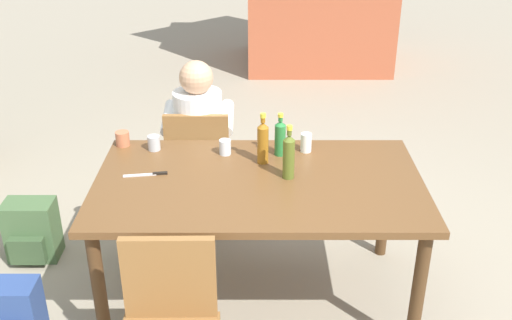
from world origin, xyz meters
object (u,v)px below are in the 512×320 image
(chair_far_left, at_px, (197,161))
(person_in_white_shirt, at_px, (197,132))
(cup_steel, at_px, (151,143))
(bottle_green, at_px, (277,137))
(bottle_olive, at_px, (286,155))
(dining_table, at_px, (256,194))
(cup_white, at_px, (303,142))
(cup_terracotta, at_px, (120,139))
(cup_glass, at_px, (222,147))
(table_knife, at_px, (146,175))
(backpack_by_near_side, at_px, (29,232))
(backpack_by_far_side, at_px, (10,319))
(bottle_amber, at_px, (260,142))

(chair_far_left, relative_size, person_in_white_shirt, 0.74)
(cup_steel, bearing_deg, person_in_white_shirt, 67.97)
(chair_far_left, distance_m, bottle_green, 0.83)
(bottle_olive, height_order, cup_steel, bottle_olive)
(dining_table, height_order, bottle_olive, bottle_olive)
(cup_white, xyz_separation_m, cup_terracotta, (-1.09, 0.08, -0.01))
(cup_glass, xyz_separation_m, table_knife, (-0.41, -0.26, -0.04))
(cup_terracotta, bearing_deg, table_knife, -60.57)
(person_in_white_shirt, height_order, cup_steel, person_in_white_shirt)
(backpack_by_near_side, xyz_separation_m, backpack_by_far_side, (0.17, -0.81, -0.00))
(cup_steel, xyz_separation_m, cup_terracotta, (-0.20, 0.06, -0.00))
(person_in_white_shirt, bearing_deg, chair_far_left, -90.26)
(dining_table, distance_m, cup_glass, 0.39)
(dining_table, height_order, backpack_by_near_side, dining_table)
(cup_steel, distance_m, table_knife, 0.32)
(chair_far_left, distance_m, person_in_white_shirt, 0.20)
(chair_far_left, xyz_separation_m, bottle_olive, (0.56, -0.78, 0.42))
(cup_terracotta, bearing_deg, backpack_by_near_side, -175.26)
(cup_white, height_order, backpack_by_near_side, cup_white)
(person_in_white_shirt, height_order, cup_white, person_in_white_shirt)
(cup_glass, relative_size, backpack_by_near_side, 0.22)
(person_in_white_shirt, bearing_deg, bottle_olive, -57.90)
(cup_steel, bearing_deg, cup_terracotta, 162.92)
(cup_glass, distance_m, cup_white, 0.48)
(bottle_olive, xyz_separation_m, backpack_by_far_side, (-1.44, -0.45, -0.72))
(bottle_green, height_order, cup_steel, bottle_green)
(bottle_green, relative_size, backpack_by_far_side, 0.64)
(cup_steel, distance_m, backpack_by_near_side, 1.04)
(cup_steel, bearing_deg, backpack_by_near_side, 179.43)
(person_in_white_shirt, distance_m, backpack_by_far_side, 1.67)
(backpack_by_near_side, height_order, backpack_by_far_side, same)
(bottle_olive, bearing_deg, backpack_by_near_side, 167.51)
(person_in_white_shirt, relative_size, table_knife, 4.90)
(bottle_green, height_order, backpack_by_near_side, bottle_green)
(bottle_amber, distance_m, cup_white, 0.30)
(chair_far_left, height_order, cup_steel, chair_far_left)
(dining_table, distance_m, bottle_green, 0.39)
(cup_steel, height_order, cup_white, cup_white)
(bottle_amber, bearing_deg, cup_steel, 165.43)
(bottle_amber, distance_m, cup_steel, 0.67)
(cup_glass, relative_size, cup_steel, 1.01)
(chair_far_left, bearing_deg, cup_glass, -67.46)
(bottle_green, distance_m, backpack_by_far_side, 1.73)
(bottle_green, xyz_separation_m, table_knife, (-0.72, -0.26, -0.11))
(cup_glass, bearing_deg, cup_white, 4.43)
(bottle_amber, distance_m, cup_terracotta, 0.87)
(dining_table, height_order, person_in_white_shirt, person_in_white_shirt)
(bottle_green, bearing_deg, chair_far_left, 136.40)
(backpack_by_near_side, bearing_deg, cup_glass, -3.09)
(table_knife, xyz_separation_m, backpack_by_near_side, (-0.85, 0.33, -0.59))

